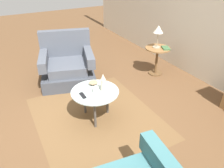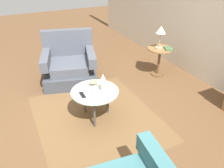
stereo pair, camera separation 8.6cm
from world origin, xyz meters
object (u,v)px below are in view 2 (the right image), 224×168
Objects in this scene: armchair at (70,66)px; vase at (103,83)px; mug at (96,89)px; coffee_table at (95,94)px; tv_remote_dark at (82,95)px; bowl at (94,83)px; tv_remote_silver at (101,96)px; side_table at (159,56)px; book at (168,49)px; table_lamp at (161,31)px.

armchair reaches higher than vase.
vase is 2.18× the size of mug.
mug is at bearing 6.78° from coffee_table.
tv_remote_dark is at bearing -91.92° from vase.
bowl is 0.92× the size of tv_remote_silver.
coffee_table is 0.09m from mug.
tv_remote_dark is at bearing 97.22° from armchair.
side_table reaches higher than tv_remote_dark.
tv_remote_silver is at bearing -61.68° from side_table.
bowl is at bearing 16.34° from tv_remote_silver.
tv_remote_silver is 1.97m from book.
table_lamp reaches higher than tv_remote_dark.
vase reaches higher than book.
tv_remote_silver is (0.14, 0.22, -0.00)m from tv_remote_dark.
tv_remote_dark is at bearing 79.09° from tv_remote_silver.
mug is at bearing 105.71° from armchair.
book is (-0.67, 1.70, -0.01)m from vase.
bowl is (-0.22, -0.06, -0.11)m from vase.
book is at bearing 109.59° from mug.
tv_remote_silver is at bearing 106.25° from armchair.
side_table is at bearing 108.77° from bowl.
table_lamp is at bearing -38.31° from tv_remote_silver.
coffee_table is at bearing -66.01° from table_lamp.
tv_remote_dark is (0.79, -1.88, -0.43)m from table_lamp.
vase is at bearing -45.35° from book.
vase reaches higher than tv_remote_dark.
coffee_table is 1.86m from side_table.
coffee_table is 0.21m from tv_remote_dark.
coffee_table is 1.91m from table_lamp.
tv_remote_dark is (0.01, -0.20, -0.03)m from mug.
book is at bearing -43.38° from tv_remote_silver.
coffee_table is at bearing -47.87° from book.
tv_remote_silver is (0.18, 0.02, 0.06)m from coffee_table.
tv_remote_dark is 0.62× the size of book.
vase is 1.80× the size of tv_remote_silver.
tv_remote_silver is at bearing -60.89° from table_lamp.
mug reaches higher than tv_remote_silver.
coffee_table is at bearing -17.51° from bowl.
bowl is 0.58× the size of book.
side_table is 2.12× the size of vase.
coffee_table is 0.22m from vase.
side_table is 3.81× the size of tv_remote_silver.
side_table is 1.87m from mug.
bowl is (1.16, 0.04, 0.19)m from armchair.
armchair is 1.17m from bowl.
book is (-0.62, 1.81, 0.17)m from coffee_table.
tv_remote_silver is at bearing 4.89° from coffee_table.
bowl is at bearing 162.49° from coffee_table.
table_lamp reaches higher than vase.
book is at bearing 44.54° from table_lamp.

